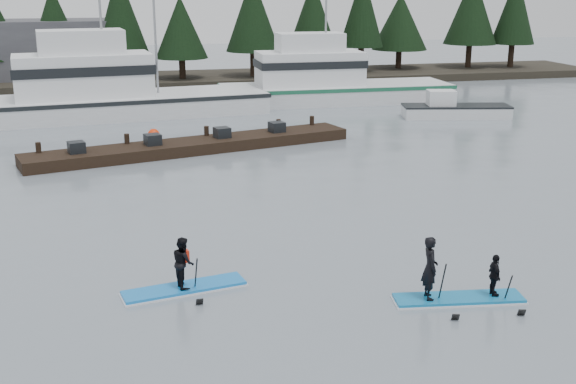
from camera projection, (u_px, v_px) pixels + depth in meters
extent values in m
plane|color=gray|center=(341.00, 295.00, 18.77)|extent=(160.00, 160.00, 0.00)
cube|color=#2D281E|center=(184.00, 80.00, 57.91)|extent=(70.00, 8.00, 0.60)
cube|color=#4C4C51|center=(0.00, 53.00, 56.04)|extent=(18.00, 6.00, 5.00)
cube|color=silver|center=(122.00, 114.00, 43.94)|extent=(17.84, 6.73, 2.32)
cube|color=white|center=(84.00, 75.00, 42.59)|extent=(8.17, 4.33, 2.52)
cylinder|color=gray|center=(102.00, 32.00, 42.28)|extent=(0.14, 0.14, 7.53)
cube|color=silver|center=(336.00, 100.00, 49.03)|extent=(15.49, 4.66, 2.20)
cube|color=white|center=(310.00, 68.00, 48.03)|extent=(6.99, 3.29, 2.20)
cylinder|color=gray|center=(326.00, 32.00, 47.60)|extent=(0.14, 0.14, 6.85)
cube|color=silver|center=(456.00, 111.00, 43.31)|extent=(6.56, 3.19, 0.74)
cube|color=black|center=(194.00, 146.00, 34.64)|extent=(16.02, 6.05, 0.53)
sphere|color=red|center=(154.00, 138.00, 37.74)|extent=(0.62, 0.62, 0.62)
sphere|color=red|center=(431.00, 107.00, 46.88)|extent=(0.48, 0.48, 0.48)
cube|color=blue|center=(184.00, 288.00, 19.04)|extent=(3.32, 1.37, 0.12)
imported|color=black|center=(183.00, 262.00, 18.83)|extent=(0.63, 0.75, 1.37)
cube|color=red|center=(183.00, 256.00, 18.79)|extent=(0.33, 0.25, 0.32)
cylinder|color=black|center=(196.00, 280.00, 18.87)|extent=(0.08, 0.91, 1.53)
cube|color=#1270A8|center=(459.00, 299.00, 18.43)|extent=(3.37, 1.23, 0.12)
imported|color=black|center=(430.00, 268.00, 18.11)|extent=(0.47, 0.65, 1.65)
cylinder|color=black|center=(441.00, 287.00, 18.05)|extent=(0.30, 0.93, 1.63)
imported|color=black|center=(495.00, 275.00, 18.34)|extent=(0.36, 0.68, 1.11)
cylinder|color=black|center=(506.00, 295.00, 18.28)|extent=(0.27, 0.83, 1.44)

